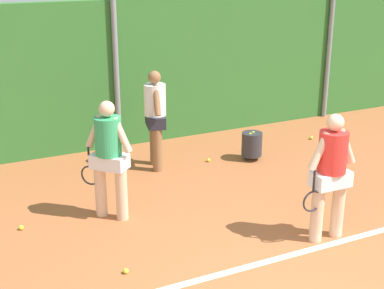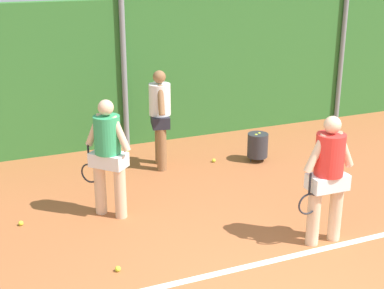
# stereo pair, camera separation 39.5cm
# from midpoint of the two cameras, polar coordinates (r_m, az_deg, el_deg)

# --- Properties ---
(ground_plane) EXTENTS (25.50, 25.50, 0.00)m
(ground_plane) POSITION_cam_midpoint_polar(r_m,az_deg,el_deg) (7.11, 4.18, -10.28)
(ground_plane) COLOR #A85B33
(hedge_fence_backdrop) EXTENTS (16.57, 0.25, 2.70)m
(hedge_fence_backdrop) POSITION_cam_midpoint_polar(r_m,az_deg,el_deg) (10.32, -6.16, 7.21)
(hedge_fence_backdrop) COLOR #33702D
(hedge_fence_backdrop) RESTS_ON ground_plane
(fence_post_center) EXTENTS (0.10, 0.10, 2.95)m
(fence_post_center) POSITION_cam_midpoint_polar(r_m,az_deg,el_deg) (10.13, -5.90, 7.72)
(fence_post_center) COLOR gray
(fence_post_center) RESTS_ON ground_plane
(fence_post_right) EXTENTS (0.10, 0.10, 2.95)m
(fence_post_right) POSITION_cam_midpoint_polar(r_m,az_deg,el_deg) (12.35, 16.11, 9.19)
(fence_post_right) COLOR gray
(fence_post_right) RESTS_ON ground_plane
(court_baseline_paint) EXTENTS (12.11, 0.10, 0.01)m
(court_baseline_paint) POSITION_cam_midpoint_polar(r_m,az_deg,el_deg) (6.65, 6.57, -12.62)
(court_baseline_paint) COLOR white
(court_baseline_paint) RESTS_ON ground_plane
(player_foreground_near) EXTENTS (0.78, 0.36, 1.67)m
(player_foreground_near) POSITION_cam_midpoint_polar(r_m,az_deg,el_deg) (7.01, 15.42, -2.96)
(player_foreground_near) COLOR beige
(player_foreground_near) RESTS_ON ground_plane
(player_midcourt) EXTENTS (0.61, 0.56, 1.67)m
(player_midcourt) POSITION_cam_midpoint_polar(r_m,az_deg,el_deg) (7.52, -7.19, -0.83)
(player_midcourt) COLOR beige
(player_midcourt) RESTS_ON ground_plane
(player_backcourt_far) EXTENTS (0.39, 0.69, 1.67)m
(player_backcourt_far) POSITION_cam_midpoint_polar(r_m,az_deg,el_deg) (9.20, -2.09, 3.17)
(player_backcourt_far) COLOR #8C603D
(player_backcourt_far) RESTS_ON ground_plane
(ball_hopper) EXTENTS (0.36, 0.36, 0.51)m
(ball_hopper) POSITION_cam_midpoint_polar(r_m,az_deg,el_deg) (9.75, 7.94, -0.07)
(ball_hopper) COLOR #2D2D33
(ball_hopper) RESTS_ON ground_plane
(tennis_ball_1) EXTENTS (0.07, 0.07, 0.07)m
(tennis_ball_1) POSITION_cam_midpoint_polar(r_m,az_deg,el_deg) (7.82, -15.85, -7.84)
(tennis_ball_1) COLOR #CCDB33
(tennis_ball_1) RESTS_ON ground_plane
(tennis_ball_2) EXTENTS (0.07, 0.07, 0.07)m
(tennis_ball_2) POSITION_cam_midpoint_polar(r_m,az_deg,el_deg) (10.07, -5.58, -0.89)
(tennis_ball_2) COLOR #CCDB33
(tennis_ball_2) RESTS_ON ground_plane
(tennis_ball_4) EXTENTS (0.07, 0.07, 0.07)m
(tennis_ball_4) POSITION_cam_midpoint_polar(r_m,az_deg,el_deg) (11.05, 14.11, 0.46)
(tennis_ball_4) COLOR #CCDB33
(tennis_ball_4) RESTS_ON ground_plane
(tennis_ball_7) EXTENTS (0.07, 0.07, 0.07)m
(tennis_ball_7) POSITION_cam_midpoint_polar(r_m,az_deg,el_deg) (9.69, 3.42, -1.66)
(tennis_ball_7) COLOR #CCDB33
(tennis_ball_7) RESTS_ON ground_plane
(tennis_ball_8) EXTENTS (0.07, 0.07, 0.07)m
(tennis_ball_8) POSITION_cam_midpoint_polar(r_m,az_deg,el_deg) (6.58, -5.92, -12.66)
(tennis_ball_8) COLOR #CCDB33
(tennis_ball_8) RESTS_ON ground_plane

